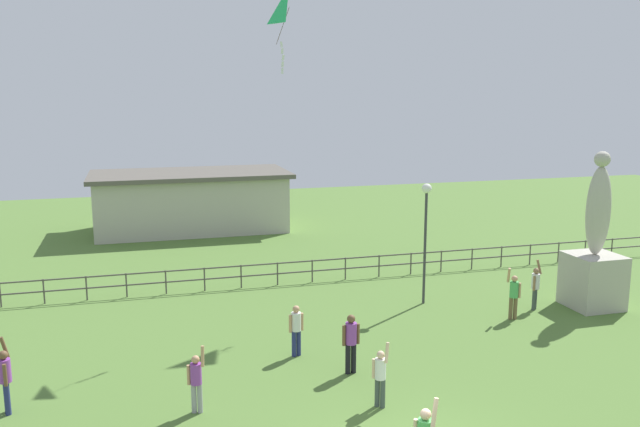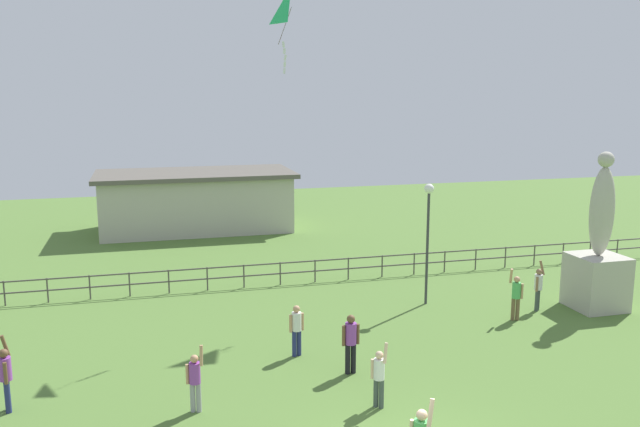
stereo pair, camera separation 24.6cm
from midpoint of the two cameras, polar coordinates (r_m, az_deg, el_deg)
statue_monument at (r=25.96m, az=23.20°, el=-3.84°), size 1.76×1.76×5.74m
lamppost at (r=24.33m, az=9.65°, el=-0.35°), size 0.36×0.36×4.53m
person_0 at (r=19.90m, az=-1.69°, el=-9.81°), size 0.47×0.29×1.58m
person_1 at (r=18.72m, az=3.06°, el=-10.89°), size 0.52×0.32×1.72m
person_2 at (r=16.94m, az=5.56°, el=-13.72°), size 0.36×0.42×1.76m
person_3 at (r=23.86m, az=16.92°, el=-6.73°), size 0.47×0.37×1.84m
person_4 at (r=18.31m, az=-25.24°, el=-12.54°), size 0.30×0.52×1.92m
person_5 at (r=25.11m, az=18.66°, el=-5.98°), size 0.47×0.38×1.83m
person_6 at (r=16.92m, az=-10.36°, el=-13.89°), size 0.44×0.32×1.75m
kite_3 at (r=23.46m, az=-2.22°, el=17.20°), size 0.95×0.94×2.87m
waterfront_railing at (r=27.01m, az=-3.38°, el=-4.92°), size 36.03×0.06×0.95m
pavilion_building at (r=38.11m, az=-10.53°, el=1.12°), size 10.99×5.53×3.33m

